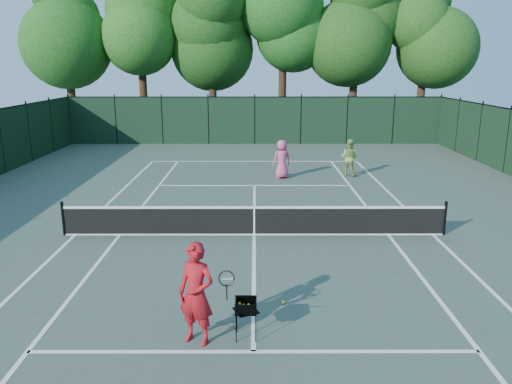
{
  "coord_description": "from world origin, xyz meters",
  "views": [
    {
      "loc": [
        0.03,
        -14.46,
        5.07
      ],
      "look_at": [
        0.06,
        1.0,
        1.1
      ],
      "focal_mm": 35.0,
      "sensor_mm": 36.0,
      "label": 1
    }
  ],
  "objects_px": {
    "coach": "(196,294)",
    "ball_hopper": "(246,306)",
    "loose_ball_midcourt": "(236,326)",
    "player_pink": "(282,159)",
    "player_green": "(349,157)",
    "loose_ball_near_cart": "(284,302)"
  },
  "relations": [
    {
      "from": "loose_ball_midcourt",
      "to": "coach",
      "type": "bearing_deg",
      "value": -143.9
    },
    {
      "from": "coach",
      "to": "player_green",
      "type": "xyz_separation_m",
      "value": [
        5.45,
        14.4,
        -0.12
      ]
    },
    {
      "from": "player_pink",
      "to": "ball_hopper",
      "type": "height_order",
      "value": "player_pink"
    },
    {
      "from": "player_green",
      "to": "loose_ball_midcourt",
      "type": "height_order",
      "value": "player_green"
    },
    {
      "from": "coach",
      "to": "loose_ball_midcourt",
      "type": "bearing_deg",
      "value": 59.62
    },
    {
      "from": "player_green",
      "to": "player_pink",
      "type": "bearing_deg",
      "value": 39.17
    },
    {
      "from": "coach",
      "to": "ball_hopper",
      "type": "relative_size",
      "value": 2.52
    },
    {
      "from": "loose_ball_near_cart",
      "to": "player_green",
      "type": "bearing_deg",
      "value": 73.79
    },
    {
      "from": "ball_hopper",
      "to": "loose_ball_midcourt",
      "type": "xyz_separation_m",
      "value": [
        -0.21,
        0.35,
        -0.61
      ]
    },
    {
      "from": "player_pink",
      "to": "loose_ball_midcourt",
      "type": "distance_m",
      "value": 13.52
    },
    {
      "from": "coach",
      "to": "player_pink",
      "type": "bearing_deg",
      "value": 104.15
    },
    {
      "from": "player_green",
      "to": "loose_ball_midcourt",
      "type": "xyz_separation_m",
      "value": [
        -4.76,
        -13.89,
        -0.83
      ]
    },
    {
      "from": "ball_hopper",
      "to": "loose_ball_near_cart",
      "type": "distance_m",
      "value": 1.69
    },
    {
      "from": "coach",
      "to": "ball_hopper",
      "type": "height_order",
      "value": "coach"
    },
    {
      "from": "loose_ball_midcourt",
      "to": "player_green",
      "type": "bearing_deg",
      "value": 71.1
    },
    {
      "from": "player_pink",
      "to": "ball_hopper",
      "type": "bearing_deg",
      "value": 60.88
    },
    {
      "from": "player_pink",
      "to": "loose_ball_near_cart",
      "type": "xyz_separation_m",
      "value": [
        -0.59,
        -12.39,
        -0.85
      ]
    },
    {
      "from": "coach",
      "to": "loose_ball_near_cart",
      "type": "relative_size",
      "value": 28.8
    },
    {
      "from": "player_pink",
      "to": "player_green",
      "type": "bearing_deg",
      "value": 165.52
    },
    {
      "from": "coach",
      "to": "loose_ball_midcourt",
      "type": "xyz_separation_m",
      "value": [
        0.69,
        0.51,
        -0.95
      ]
    },
    {
      "from": "player_pink",
      "to": "loose_ball_near_cart",
      "type": "bearing_deg",
      "value": 63.92
    },
    {
      "from": "ball_hopper",
      "to": "loose_ball_near_cart",
      "type": "xyz_separation_m",
      "value": [
        0.8,
        1.36,
        -0.61
      ]
    }
  ]
}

